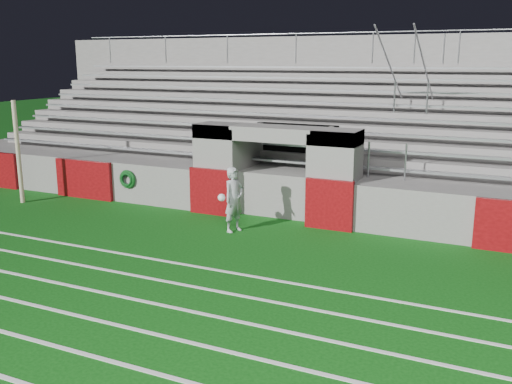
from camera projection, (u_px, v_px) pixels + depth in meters
The scene contains 6 objects.
ground at pixel (216, 253), 13.34m from camera, with size 90.00×90.00×0.00m, color #0C4A0E.
field_post at pixel (18, 152), 17.68m from camera, with size 0.13×0.13×3.21m, color beige.
field_markings at pixel (61, 347), 8.93m from camera, with size 28.00×8.09×0.01m.
stadium_structure at pixel (325, 145), 20.03m from camera, with size 26.00×8.48×5.42m.
goalkeeper_with_ball at pixel (234, 199), 14.83m from camera, with size 0.71×0.73×1.71m.
hose_coil at pixel (127, 179), 17.72m from camera, with size 0.59×0.15×0.59m.
Camera 1 is at (6.23, -11.08, 4.40)m, focal length 40.00 mm.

